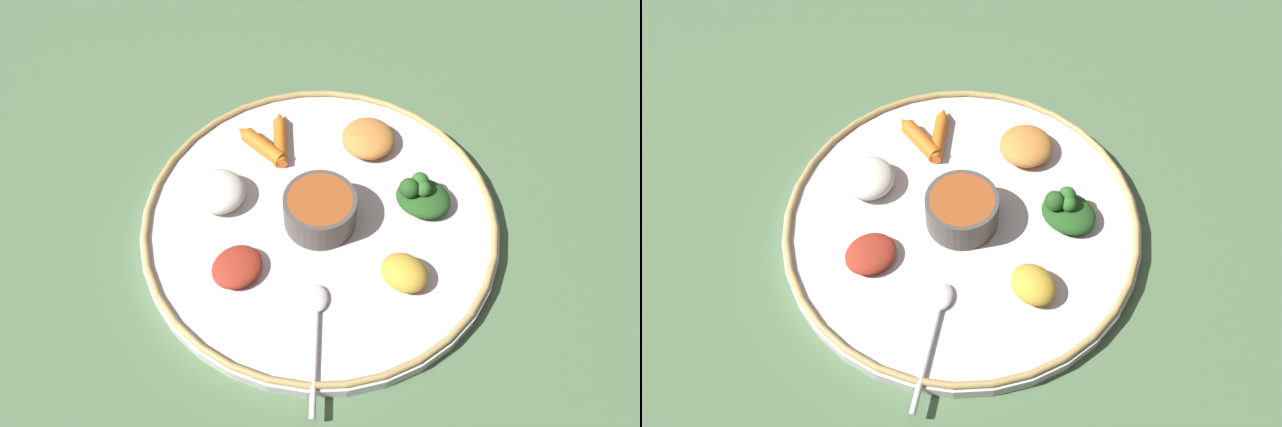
% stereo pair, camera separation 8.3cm
% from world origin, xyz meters
% --- Properties ---
extents(ground_plane, '(2.40, 2.40, 0.00)m').
position_xyz_m(ground_plane, '(0.00, 0.00, 0.00)').
color(ground_plane, '#4C6B47').
extents(platter, '(0.42, 0.42, 0.02)m').
position_xyz_m(platter, '(0.00, 0.00, 0.01)').
color(platter, silver).
rests_on(platter, ground_plane).
extents(platter_rim, '(0.42, 0.42, 0.01)m').
position_xyz_m(platter_rim, '(0.00, 0.00, 0.02)').
color(platter_rim, tan).
rests_on(platter_rim, platter).
extents(center_bowl, '(0.09, 0.09, 0.04)m').
position_xyz_m(center_bowl, '(0.00, 0.00, 0.04)').
color(center_bowl, '#4C4742').
rests_on(center_bowl, platter).
extents(spoon, '(0.12, 0.12, 0.01)m').
position_xyz_m(spoon, '(-0.10, -0.10, 0.02)').
color(spoon, silver).
rests_on(spoon, platter).
extents(greens_pile, '(0.08, 0.08, 0.04)m').
position_xyz_m(greens_pile, '(0.11, -0.06, 0.03)').
color(greens_pile, '#23511E').
rests_on(greens_pile, platter).
extents(carrot_near_spoon, '(0.07, 0.08, 0.02)m').
position_xyz_m(carrot_near_spoon, '(0.04, 0.12, 0.03)').
color(carrot_near_spoon, orange).
rests_on(carrot_near_spoon, platter).
extents(carrot_outer, '(0.03, 0.08, 0.02)m').
position_xyz_m(carrot_outer, '(0.02, 0.13, 0.03)').
color(carrot_outer, orange).
rests_on(carrot_outer, platter).
extents(mound_squash, '(0.07, 0.07, 0.03)m').
position_xyz_m(mound_squash, '(0.12, 0.05, 0.03)').
color(mound_squash, '#C67A38').
rests_on(mound_squash, platter).
extents(mound_beet, '(0.06, 0.06, 0.02)m').
position_xyz_m(mound_beet, '(-0.12, 0.01, 0.03)').
color(mound_beet, maroon).
rests_on(mound_beet, platter).
extents(mound_rice_white, '(0.07, 0.07, 0.03)m').
position_xyz_m(mound_rice_white, '(-0.07, 0.10, 0.03)').
color(mound_rice_white, silver).
rests_on(mound_rice_white, platter).
extents(mound_lentil_yellow, '(0.05, 0.06, 0.03)m').
position_xyz_m(mound_lentil_yellow, '(0.02, -0.12, 0.03)').
color(mound_lentil_yellow, gold).
rests_on(mound_lentil_yellow, platter).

